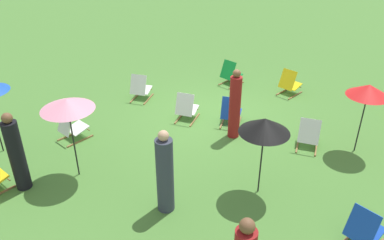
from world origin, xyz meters
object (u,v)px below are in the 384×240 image
object	(u,v)px
deckchair_1	(72,127)
umbrella_1	(369,90)
deckchair_5	(231,74)
deckchair_9	(309,135)
deckchair_0	(231,112)
deckchair_11	(140,88)
person_1	(165,174)
person_3	(235,106)
deckchair_10	(364,230)
deckchair_6	(186,108)
deckchair_2	(290,84)
umbrella_3	(67,105)
person_2	(16,154)
umbrella_0	(265,126)

from	to	relation	value
deckchair_1	umbrella_1	xyz separation A→B (m)	(-6.11, -3.32, 1.22)
deckchair_5	deckchair_9	bearing A→B (deg)	156.22
deckchair_0	deckchair_11	size ratio (longest dim) A/B	1.01
deckchair_1	person_1	size ratio (longest dim) A/B	0.47
deckchair_1	person_1	world-z (taller)	person_1
person_3	deckchair_11	bearing A→B (deg)	44.67
deckchair_10	deckchair_6	bearing A→B (deg)	-6.71
deckchair_9	deckchair_11	bearing A→B (deg)	-12.45
deckchair_2	umbrella_3	size ratio (longest dim) A/B	0.46
person_2	deckchair_11	bearing A→B (deg)	129.21
deckchair_1	person_1	distance (m)	3.59
umbrella_3	person_2	xyz separation A→B (m)	(0.64, 0.92, -0.89)
deckchair_10	umbrella_1	size ratio (longest dim) A/B	0.50
person_1	umbrella_0	bearing A→B (deg)	-70.67
deckchair_0	deckchair_5	bearing A→B (deg)	-79.92
umbrella_3	deckchair_6	bearing A→B (deg)	-101.02
deckchair_6	deckchair_11	size ratio (longest dim) A/B	0.98
umbrella_0	person_3	bearing A→B (deg)	-49.29
deckchair_5	umbrella_0	size ratio (longest dim) A/B	0.49
deckchair_0	person_2	world-z (taller)	person_2
deckchair_9	deckchair_10	size ratio (longest dim) A/B	0.98
deckchair_9	deckchair_10	world-z (taller)	same
deckchair_5	person_1	xyz separation A→B (m)	(-1.73, 5.98, 0.46)
person_2	person_3	world-z (taller)	person_3
deckchair_6	person_1	xyz separation A→B (m)	(-1.61, 3.18, 0.46)
deckchair_11	person_3	xyz separation A→B (m)	(-3.34, 0.38, 0.50)
deckchair_9	umbrella_3	xyz separation A→B (m)	(3.89, 3.75, 1.36)
deckchair_2	umbrella_1	size ratio (longest dim) A/B	0.49
umbrella_1	person_3	bearing A→B (deg)	19.38
umbrella_1	deckchair_1	bearing A→B (deg)	28.52
umbrella_3	person_3	bearing A→B (deg)	-122.72
deckchair_2	umbrella_1	xyz separation A→B (m)	(-2.48, 2.16, 1.22)
umbrella_0	deckchair_1	bearing A→B (deg)	7.74
deckchair_1	deckchair_2	world-z (taller)	same
deckchair_1	umbrella_1	world-z (taller)	umbrella_1
deckchair_10	umbrella_1	world-z (taller)	umbrella_1
deckchair_9	umbrella_3	distance (m)	5.58
deckchair_5	deckchair_11	distance (m)	3.03
deckchair_6	deckchair_10	distance (m)	5.46
deckchair_9	umbrella_1	size ratio (longest dim) A/B	0.49
deckchair_1	deckchair_6	world-z (taller)	same
deckchair_1	deckchair_9	distance (m)	5.82
deckchair_5	deckchair_11	size ratio (longest dim) A/B	0.97
umbrella_0	umbrella_3	size ratio (longest dim) A/B	0.94
deckchair_6	umbrella_1	size ratio (longest dim) A/B	0.49
deckchair_1	deckchair_10	distance (m)	6.89
deckchair_9	person_1	bearing A→B (deg)	52.24
deckchair_1	deckchair_5	xyz separation A→B (m)	(-1.74, -5.18, 0.00)
deckchair_1	deckchair_10	size ratio (longest dim) A/B	0.96
deckchair_2	deckchair_6	distance (m)	3.57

